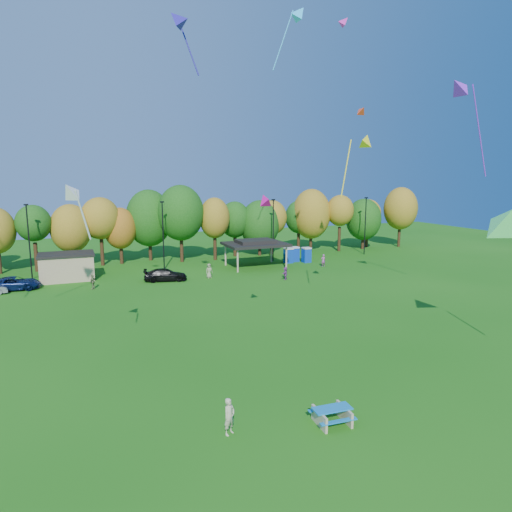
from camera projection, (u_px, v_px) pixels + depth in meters
name	position (u px, v px, depth m)	size (l,w,h in m)	color
ground	(273.00, 413.00, 23.92)	(160.00, 160.00, 0.00)	#19600F
tree_line	(134.00, 222.00, 64.08)	(93.57, 10.55, 11.15)	black
lamp_posts	(163.00, 233.00, 60.34)	(64.50, 0.25, 9.09)	black
utility_building	(67.00, 266.00, 54.62)	(6.30, 4.30, 3.25)	tan
pavilion	(255.00, 244.00, 62.33)	(8.20, 6.20, 3.77)	tan
porta_potties	(296.00, 255.00, 66.07)	(3.75, 2.38, 2.18)	#0D3AAF
picnic_table	(332.00, 414.00, 22.82)	(2.04, 1.72, 0.85)	tan
kite_flyer	(229.00, 416.00, 21.81)	(0.67, 0.44, 1.83)	#C4BB93
car_c	(14.00, 283.00, 49.88)	(2.43, 5.28, 1.47)	#0C1C4D
car_d	(165.00, 275.00, 54.23)	(2.04, 5.02, 1.46)	black
far_person_0	(93.00, 282.00, 50.17)	(0.98, 0.41, 1.66)	olive
far_person_1	(323.00, 260.00, 62.86)	(0.63, 0.41, 1.72)	#A54D8E
far_person_2	(209.00, 271.00, 55.71)	(0.88, 0.57, 1.80)	#8F9666
far_person_4	(285.00, 273.00, 54.97)	(1.44, 0.46, 1.56)	#923D93
kite_0	(459.00, 87.00, 37.78)	(4.97, 1.90, 8.47)	#8F2BE7
kite_2	(362.00, 110.00, 51.13)	(1.21, 1.51, 1.47)	#F53D1C
kite_4	(265.00, 199.00, 32.04)	(1.03, 1.35, 1.32)	#D70B85
kite_5	(176.00, 19.00, 32.57)	(2.77, 1.97, 4.55)	#231A91
kite_6	(345.00, 21.00, 43.47)	(1.54, 1.32, 1.29)	#DE25A5
kite_7	(299.00, 14.00, 44.24)	(3.88, 1.53, 6.50)	#28B9FF
kite_8	(505.00, 221.00, 30.99)	(3.32, 5.15, 8.09)	#56F573
kite_10	(365.00, 141.00, 37.31)	(3.03, 2.36, 5.42)	yellow
kite_12	(70.00, 191.00, 25.61)	(1.88, 2.07, 3.52)	white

